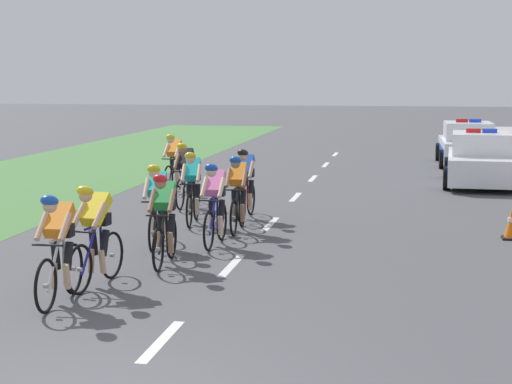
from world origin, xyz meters
The scene contains 14 objects.
lane_markings_centre centered at (0.00, 12.17, 0.00)m, with size 0.14×29.60×0.01m.
cyclist_lead centered at (-1.82, 3.52, 0.79)m, with size 0.42×1.72×1.56m.
cyclist_second centered at (-1.67, 4.49, 0.79)m, with size 0.46×1.72×1.56m.
cyclist_third centered at (-1.07, 6.03, 0.79)m, with size 0.43×1.72×1.56m.
cyclist_fourth centered at (-1.61, 7.42, 0.79)m, with size 0.45×1.72×1.56m.
cyclist_fifth centered at (-0.63, 7.74, 0.79)m, with size 0.42×1.72×1.56m.
cyclist_sixth centered at (-0.50, 9.19, 0.79)m, with size 0.42×1.72×1.56m.
cyclist_seventh centered at (-1.59, 9.87, 0.79)m, with size 0.45×1.72×1.56m.
cyclist_eighth centered at (-0.63, 10.73, 0.79)m, with size 0.42×1.72×1.56m.
cyclist_ninth centered at (-2.34, 12.12, 0.79)m, with size 0.42×1.72×1.56m.
cyclist_tenth centered at (-3.38, 14.88, 0.79)m, with size 0.43×1.72×1.56m.
police_car_nearest centered at (4.81, 17.54, 0.68)m, with size 2.17×4.48×1.59m.
police_car_second centered at (4.81, 22.98, 0.68)m, with size 2.04×4.42×1.59m.
traffic_cone_near centered at (4.75, 9.34, 0.31)m, with size 0.36×0.36×0.64m.
Camera 1 is at (2.76, -7.04, 3.06)m, focal length 59.68 mm.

